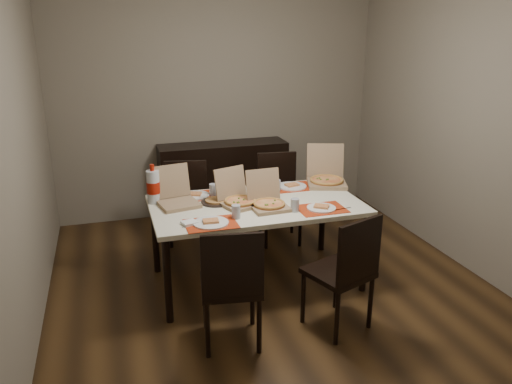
# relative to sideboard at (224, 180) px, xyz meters

# --- Properties ---
(ground) EXTENTS (3.80, 4.00, 0.02)m
(ground) POSITION_rel_sideboard_xyz_m (0.00, -1.78, -0.46)
(ground) COLOR #452D15
(ground) RESTS_ON ground
(room_walls) EXTENTS (3.84, 4.02, 2.62)m
(room_walls) POSITION_rel_sideboard_xyz_m (0.00, -1.35, 1.28)
(room_walls) COLOR gray
(room_walls) RESTS_ON ground
(sideboard) EXTENTS (1.50, 0.40, 0.90)m
(sideboard) POSITION_rel_sideboard_xyz_m (0.00, 0.00, 0.00)
(sideboard) COLOR black
(sideboard) RESTS_ON ground
(dining_table) EXTENTS (1.80, 1.00, 0.75)m
(dining_table) POSITION_rel_sideboard_xyz_m (-0.10, -1.67, 0.23)
(dining_table) COLOR beige
(dining_table) RESTS_ON ground
(chair_near_left) EXTENTS (0.48, 0.48, 0.93)m
(chair_near_left) POSITION_rel_sideboard_xyz_m (-0.55, -2.55, 0.06)
(chair_near_left) COLOR black
(chair_near_left) RESTS_ON ground
(chair_near_right) EXTENTS (0.54, 0.54, 0.93)m
(chair_near_right) POSITION_rel_sideboard_xyz_m (0.31, -2.59, 0.06)
(chair_near_right) COLOR black
(chair_near_right) RESTS_ON ground
(chair_far_left) EXTENTS (0.50, 0.50, 0.93)m
(chair_far_left) POSITION_rel_sideboard_xyz_m (-0.59, -0.87, 0.06)
(chair_far_left) COLOR black
(chair_far_left) RESTS_ON ground
(chair_far_right) EXTENTS (0.47, 0.47, 0.93)m
(chair_far_right) POSITION_rel_sideboard_xyz_m (0.41, -0.81, 0.06)
(chair_far_right) COLOR black
(chair_far_right) RESTS_ON ground
(setting_near_left) EXTENTS (0.48, 0.30, 0.11)m
(setting_near_left) POSITION_rel_sideboard_xyz_m (-0.54, -2.01, 0.32)
(setting_near_left) COLOR #B72C0C
(setting_near_left) RESTS_ON dining_table
(setting_near_right) EXTENTS (0.52, 0.30, 0.11)m
(setting_near_right) POSITION_rel_sideboard_xyz_m (0.31, -1.97, 0.32)
(setting_near_right) COLOR #B72C0C
(setting_near_right) RESTS_ON dining_table
(setting_far_left) EXTENTS (0.45, 0.30, 0.11)m
(setting_far_left) POSITION_rel_sideboard_xyz_m (-0.56, -1.34, 0.32)
(setting_far_left) COLOR #B72C0C
(setting_far_left) RESTS_ON dining_table
(setting_far_right) EXTENTS (0.46, 0.30, 0.11)m
(setting_far_right) POSITION_rel_sideboard_xyz_m (0.31, -1.36, 0.32)
(setting_far_right) COLOR #B72C0C
(setting_far_right) RESTS_ON dining_table
(napkin_loose) EXTENTS (0.16, 0.16, 0.02)m
(napkin_loose) POSITION_rel_sideboard_xyz_m (-0.11, -1.65, 0.31)
(napkin_loose) COLOR white
(napkin_loose) RESTS_ON dining_table
(pizza_box_center) EXTENTS (0.31, 0.35, 0.30)m
(pizza_box_center) POSITION_rel_sideboard_xyz_m (-0.04, -1.80, 0.35)
(pizza_box_center) COLOR #8F7252
(pizza_box_center) RESTS_ON dining_table
(pizza_box_right) EXTENTS (0.46, 0.49, 0.36)m
(pizza_box_right) POSITION_rel_sideboard_xyz_m (0.70, -1.35, 0.36)
(pizza_box_right) COLOR #8F7252
(pizza_box_right) RESTS_ON dining_table
(pizza_box_left) EXTENTS (0.37, 0.40, 0.32)m
(pizza_box_left) POSITION_rel_sideboard_xyz_m (-0.76, -1.50, 0.36)
(pizza_box_left) COLOR #8F7252
(pizza_box_left) RESTS_ON dining_table
(pizza_box_extra) EXTENTS (0.39, 0.41, 0.30)m
(pizza_box_extra) POSITION_rel_sideboard_xyz_m (-0.26, -1.66, 0.35)
(pizza_box_extra) COLOR #8F7252
(pizza_box_extra) RESTS_ON dining_table
(faina_plate) EXTENTS (0.27, 0.27, 0.03)m
(faina_plate) POSITION_rel_sideboard_xyz_m (-0.43, -1.56, 0.31)
(faina_plate) COLOR black
(faina_plate) RESTS_ON dining_table
(dip_bowl) EXTENTS (0.15, 0.15, 0.03)m
(dip_bowl) POSITION_rel_sideboard_xyz_m (0.07, -1.48, 0.32)
(dip_bowl) COLOR white
(dip_bowl) RESTS_ON dining_table
(soda_bottle) EXTENTS (0.12, 0.12, 0.34)m
(soda_bottle) POSITION_rel_sideboard_xyz_m (-0.94, -1.40, 0.45)
(soda_bottle) COLOR silver
(soda_bottle) RESTS_ON dining_table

